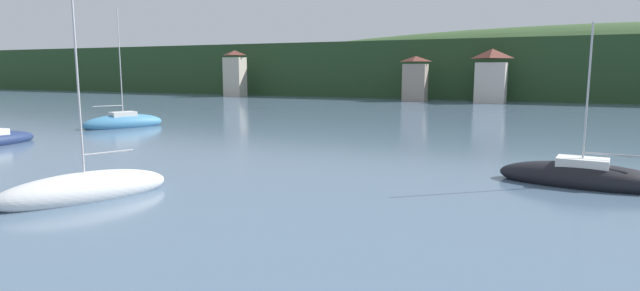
% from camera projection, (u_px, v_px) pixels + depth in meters
% --- Properties ---
extents(wooded_hillside, '(352.00, 60.05, 26.57)m').
position_uv_depth(wooded_hillside, '(573.00, 74.00, 124.44)').
color(wooded_hillside, '#264223').
rests_on(wooded_hillside, ground_plane).
extents(shore_building_west, '(4.71, 3.43, 10.57)m').
position_uv_depth(shore_building_west, '(235.00, 74.00, 117.62)').
color(shore_building_west, '#BCB29E').
rests_on(shore_building_west, ground_plane).
extents(shore_building_westcentral, '(4.69, 3.24, 8.78)m').
position_uv_depth(shore_building_westcentral, '(415.00, 79.00, 99.98)').
color(shore_building_westcentral, gray).
rests_on(shore_building_westcentral, ground_plane).
extents(shore_building_central, '(5.60, 5.35, 9.98)m').
position_uv_depth(shore_building_central, '(491.00, 77.00, 94.90)').
color(shore_building_central, beige).
rests_on(shore_building_central, ground_plane).
extents(sailboat_mid_0, '(8.50, 3.57, 8.89)m').
position_uv_depth(sailboat_mid_0, '(581.00, 177.00, 26.84)').
color(sailboat_mid_0, black).
rests_on(sailboat_mid_0, ground_plane).
extents(sailboat_mid_4, '(5.20, 8.13, 11.43)m').
position_uv_depth(sailboat_mid_4, '(85.00, 190.00, 24.06)').
color(sailboat_mid_4, white).
rests_on(sailboat_mid_4, ground_plane).
extents(sailboat_far_6, '(5.78, 8.80, 12.93)m').
position_uv_depth(sailboat_far_6, '(123.00, 123.00, 54.19)').
color(sailboat_far_6, teal).
rests_on(sailboat_far_6, ground_plane).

